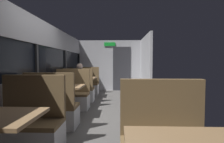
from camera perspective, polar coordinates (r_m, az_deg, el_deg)
name	(u,v)px	position (r m, az deg, el deg)	size (l,w,h in m)	color
ground_plane	(101,120)	(4.06, -3.76, -15.69)	(3.30, 9.20, 0.02)	#514F4C
carriage_window_panel_left	(36,71)	(4.26, -23.64, 0.28)	(0.09, 8.48, 2.30)	#B2B2B7
carriage_end_bulkhead	(111,66)	(8.03, -0.31, 1.90)	(2.90, 0.11, 2.30)	#B2B2B7
carriage_aisle_panel_right	(145,66)	(6.91, 10.88, 1.77)	(0.08, 2.40, 2.30)	#B2B2B7
bench_near_window_facing_entry	(29,129)	(2.92, -25.41, -16.53)	(0.95, 0.50, 1.10)	silver
dining_table_mid_window	(64,90)	(4.30, -15.49, -5.83)	(0.90, 0.70, 0.74)	#9E9EA3
bench_mid_window_facing_end	(53,111)	(3.72, -18.76, -12.18)	(0.95, 0.50, 1.10)	silver
bench_mid_window_facing_entry	(72,97)	(5.01, -13.00, -8.16)	(0.95, 0.50, 1.10)	silver
dining_table_far_window	(83,80)	(6.52, -9.34, -2.78)	(0.90, 0.70, 0.74)	#9E9EA3
bench_far_window_facing_end	(79,92)	(5.88, -10.68, -6.48)	(0.95, 0.50, 1.10)	silver
bench_far_window_facing_entry	(87,86)	(7.24, -8.22, -4.68)	(0.95, 0.50, 1.10)	silver
seated_passenger	(80,85)	(5.92, -10.54, -4.37)	(0.47, 0.55, 1.26)	#26262D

